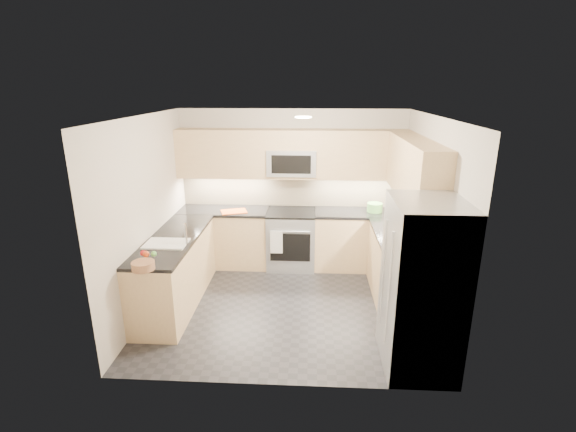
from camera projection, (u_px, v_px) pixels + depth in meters
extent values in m
cube|color=black|center=(287.00, 304.00, 5.68)|extent=(3.60, 3.20, 0.00)
cube|color=beige|center=(286.00, 116.00, 4.92)|extent=(3.60, 3.20, 0.02)
cube|color=#BEB4A6|center=(292.00, 187.00, 6.82)|extent=(3.60, 0.02, 2.50)
cube|color=#BEB4A6|center=(276.00, 270.00, 3.77)|extent=(3.60, 0.02, 2.50)
cube|color=#BEB4A6|center=(148.00, 214.00, 5.39)|extent=(0.02, 3.20, 2.50)
cube|color=#BEB4A6|center=(430.00, 219.00, 5.20)|extent=(0.02, 3.20, 2.50)
cube|color=#DAB683|center=(225.00, 238.00, 6.83)|extent=(1.42, 0.60, 0.90)
cube|color=#DAB683|center=(359.00, 241.00, 6.72)|extent=(1.42, 0.60, 0.90)
cube|color=#DAB683|center=(398.00, 272.00, 5.60)|extent=(0.60, 1.70, 0.90)
cube|color=#DAB683|center=(176.00, 271.00, 5.62)|extent=(0.60, 2.00, 0.90)
cube|color=black|center=(224.00, 211.00, 6.69)|extent=(1.42, 0.63, 0.04)
cube|color=black|center=(360.00, 213.00, 6.58)|extent=(1.42, 0.63, 0.04)
cube|color=black|center=(401.00, 239.00, 5.46)|extent=(0.63, 1.70, 0.04)
cube|color=black|center=(173.00, 239.00, 5.48)|extent=(0.63, 2.00, 0.04)
cube|color=#DAB683|center=(292.00, 154.00, 6.48)|extent=(3.60, 0.35, 0.75)
cube|color=#DAB683|center=(415.00, 169.00, 5.30)|extent=(0.35, 1.95, 0.75)
cube|color=#C6B18F|center=(292.00, 191.00, 6.83)|extent=(3.60, 0.01, 0.51)
cube|color=#C6B18F|center=(420.00, 213.00, 5.65)|extent=(0.01, 2.30, 0.51)
cube|color=#A2A5AA|center=(291.00, 240.00, 6.75)|extent=(0.76, 0.65, 0.91)
cube|color=black|center=(291.00, 213.00, 6.61)|extent=(0.76, 0.65, 0.03)
cube|color=black|center=(290.00, 248.00, 6.44)|extent=(0.62, 0.02, 0.45)
cylinder|color=#B2B5BA|center=(290.00, 232.00, 6.34)|extent=(0.60, 0.02, 0.02)
cube|color=#9FA2A7|center=(292.00, 162.00, 6.49)|extent=(0.76, 0.40, 0.40)
cube|color=black|center=(291.00, 165.00, 6.30)|extent=(0.60, 0.01, 0.28)
cube|color=#A6AAAE|center=(422.00, 286.00, 4.23)|extent=(0.70, 0.90, 1.80)
cylinder|color=#B2B5BA|center=(389.00, 289.00, 4.07)|extent=(0.02, 0.02, 1.20)
cylinder|color=#B2B5BA|center=(383.00, 273.00, 4.41)|extent=(0.02, 0.02, 1.20)
cube|color=white|center=(167.00, 249.00, 5.25)|extent=(0.52, 0.38, 0.16)
cylinder|color=silver|center=(186.00, 234.00, 5.18)|extent=(0.03, 0.03, 0.28)
cylinder|color=#579F44|center=(375.00, 207.00, 6.56)|extent=(0.31, 0.31, 0.14)
cube|color=#D34F13|center=(234.00, 211.00, 6.56)|extent=(0.46, 0.39, 0.01)
cylinder|color=#9D6B49|center=(143.00, 266.00, 4.51)|extent=(0.31, 0.31, 0.09)
sphere|color=#B21417|center=(143.00, 253.00, 4.66)|extent=(0.06, 0.06, 0.06)
sphere|color=#5CAE4A|center=(154.00, 254.00, 4.64)|extent=(0.06, 0.06, 0.06)
cube|color=white|center=(276.00, 242.00, 6.38)|extent=(0.19, 0.02, 0.36)
sphere|color=#CA4216|center=(146.00, 254.00, 4.64)|extent=(0.07, 0.07, 0.07)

